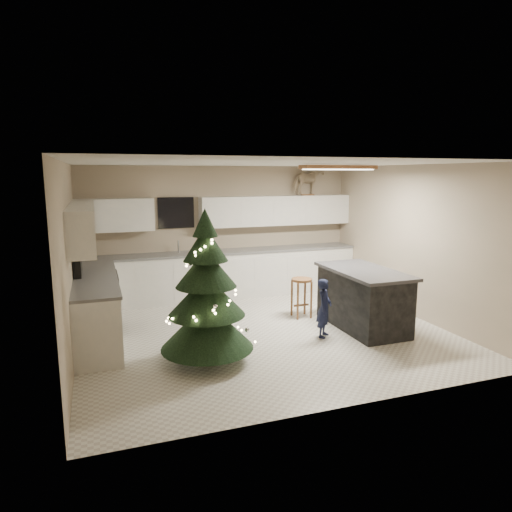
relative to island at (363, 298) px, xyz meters
name	(u,v)px	position (x,y,z in m)	size (l,w,h in m)	color
ground_plane	(263,332)	(-1.58, 0.32, -0.48)	(5.50, 5.50, 0.00)	silver
room_shell	(265,221)	(-1.56, 0.32, 1.27)	(5.52, 5.02, 2.61)	tan
cabinetry	(185,268)	(-2.49, 1.97, 0.28)	(5.50, 3.20, 2.00)	white
island	(363,298)	(0.00, 0.00, 0.00)	(0.90, 1.70, 0.95)	black
bar_stool	(302,288)	(-0.70, 0.82, 0.03)	(0.36, 0.36, 0.68)	brown
christmas_tree	(207,300)	(-2.67, -0.48, 0.35)	(1.27, 1.22, 2.02)	#3F2816
toddler	(324,308)	(-0.79, -0.18, -0.03)	(0.33, 0.21, 0.90)	black
rocking_horse	(308,180)	(0.28, 2.65, 1.83)	(0.75, 0.52, 0.60)	brown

